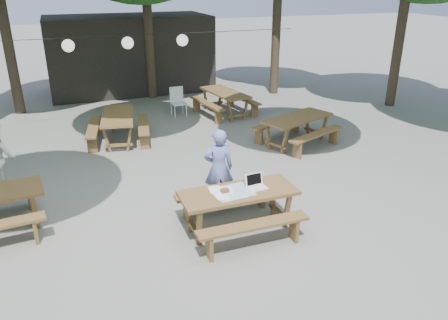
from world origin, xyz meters
name	(u,v)px	position (x,y,z in m)	size (l,w,h in m)	color
ground	(201,216)	(0.00, 0.00, 0.00)	(80.00, 80.00, 0.00)	#60605B
pavilion	(130,53)	(0.50, 10.50, 1.40)	(6.00, 3.00, 2.80)	black
main_picnic_table	(238,210)	(0.48, -0.68, 0.39)	(2.00, 1.58, 0.75)	brown
picnic_table_ne	(297,130)	(3.54, 2.74, 0.39)	(2.34, 2.16, 0.75)	brown
picnic_table_far_w	(119,128)	(-0.83, 4.61, 0.39)	(1.87, 2.14, 0.75)	brown
picnic_table_far_e	(225,103)	(2.73, 5.97, 0.39)	(1.86, 2.13, 0.75)	brown
woman	(219,168)	(0.47, 0.30, 0.77)	(0.56, 0.37, 1.55)	#6572B8
plastic_chair	(179,108)	(1.30, 6.38, 0.26)	(0.46, 0.46, 0.90)	white
laptop	(256,184)	(0.81, -0.64, 0.81)	(0.35, 0.29, 0.24)	white
tabletop_clutter	(230,192)	(0.33, -0.67, 0.76)	(0.72, 0.63, 0.08)	#398EC2
paper_lanterns	(128,43)	(-0.19, 6.00, 2.40)	(9.00, 0.34, 0.38)	black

